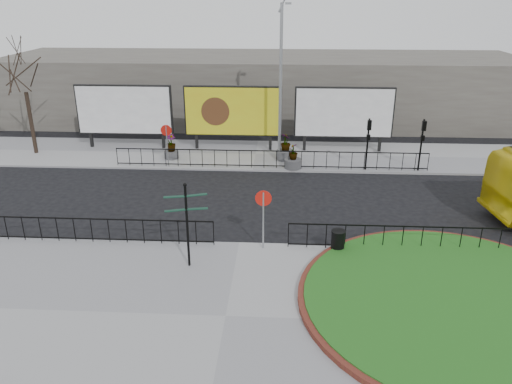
# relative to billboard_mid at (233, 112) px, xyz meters

# --- Properties ---
(ground) EXTENTS (90.00, 90.00, 0.00)m
(ground) POSITION_rel_billboard_mid_xyz_m (1.50, -12.97, -2.60)
(ground) COLOR black
(ground) RESTS_ON ground
(pavement_near) EXTENTS (30.00, 10.00, 0.12)m
(pavement_near) POSITION_rel_billboard_mid_xyz_m (1.50, -17.97, -2.54)
(pavement_near) COLOR gray
(pavement_near) RESTS_ON ground
(pavement_far) EXTENTS (44.00, 6.00, 0.12)m
(pavement_far) POSITION_rel_billboard_mid_xyz_m (1.50, -0.97, -2.54)
(pavement_far) COLOR gray
(pavement_far) RESTS_ON ground
(brick_edge) EXTENTS (10.40, 10.40, 0.18)m
(brick_edge) POSITION_rel_billboard_mid_xyz_m (9.00, -16.97, -2.39)
(brick_edge) COLOR maroon
(brick_edge) RESTS_ON pavement_near
(grass_lawn) EXTENTS (10.00, 10.00, 0.22)m
(grass_lawn) POSITION_rel_billboard_mid_xyz_m (9.00, -16.97, -2.37)
(grass_lawn) COLOR #174713
(grass_lawn) RESTS_ON pavement_near
(railing_near_left) EXTENTS (10.00, 0.10, 1.10)m
(railing_near_left) POSITION_rel_billboard_mid_xyz_m (-4.50, -13.27, -1.93)
(railing_near_left) COLOR black
(railing_near_left) RESTS_ON pavement_near
(railing_near_right) EXTENTS (9.00, 0.10, 1.10)m
(railing_near_right) POSITION_rel_billboard_mid_xyz_m (8.00, -13.27, -1.93)
(railing_near_right) COLOR black
(railing_near_right) RESTS_ON pavement_near
(railing_far) EXTENTS (18.00, 0.10, 1.10)m
(railing_far) POSITION_rel_billboard_mid_xyz_m (2.50, -3.67, -1.93)
(railing_far) COLOR black
(railing_far) RESTS_ON pavement_far
(speed_sign_far) EXTENTS (0.64, 0.07, 2.47)m
(speed_sign_far) POSITION_rel_billboard_mid_xyz_m (-3.50, -3.57, -0.68)
(speed_sign_far) COLOR gray
(speed_sign_far) RESTS_ON pavement_far
(speed_sign_near) EXTENTS (0.64, 0.07, 2.47)m
(speed_sign_near) POSITION_rel_billboard_mid_xyz_m (2.50, -13.37, -0.68)
(speed_sign_near) COLOR gray
(speed_sign_near) RESTS_ON pavement_near
(billboard_left) EXTENTS (6.20, 0.31, 4.10)m
(billboard_left) POSITION_rel_billboard_mid_xyz_m (-7.00, 0.00, 0.00)
(billboard_left) COLOR black
(billboard_left) RESTS_ON pavement_far
(billboard_mid) EXTENTS (6.20, 0.31, 4.10)m
(billboard_mid) POSITION_rel_billboard_mid_xyz_m (0.00, 0.00, 0.00)
(billboard_mid) COLOR black
(billboard_mid) RESTS_ON pavement_far
(billboard_right) EXTENTS (6.20, 0.31, 4.10)m
(billboard_right) POSITION_rel_billboard_mid_xyz_m (7.00, 0.00, 0.00)
(billboard_right) COLOR black
(billboard_right) RESTS_ON pavement_far
(lamp_post) EXTENTS (0.74, 0.18, 9.23)m
(lamp_post) POSITION_rel_billboard_mid_xyz_m (3.01, -1.97, 2.23)
(lamp_post) COLOR gray
(lamp_post) RESTS_ON pavement_far
(signal_pole_a) EXTENTS (0.22, 0.26, 3.00)m
(signal_pole_a) POSITION_rel_billboard_mid_xyz_m (8.00, -3.63, -0.50)
(signal_pole_a) COLOR black
(signal_pole_a) RESTS_ON pavement_far
(signal_pole_b) EXTENTS (0.22, 0.26, 3.00)m
(signal_pole_b) POSITION_rel_billboard_mid_xyz_m (11.00, -3.63, -0.50)
(signal_pole_b) COLOR black
(signal_pole_b) RESTS_ON pavement_far
(tree_left) EXTENTS (2.00, 2.00, 7.00)m
(tree_left) POSITION_rel_billboard_mid_xyz_m (-12.50, -1.47, 1.02)
(tree_left) COLOR #2D2119
(tree_left) RESTS_ON pavement_far
(building_backdrop) EXTENTS (40.00, 10.00, 5.00)m
(building_backdrop) POSITION_rel_billboard_mid_xyz_m (1.50, 9.03, -0.10)
(building_backdrop) COLOR #625E56
(building_backdrop) RESTS_ON ground
(fingerpost_sign) EXTENTS (1.55, 0.61, 3.31)m
(fingerpost_sign) POSITION_rel_billboard_mid_xyz_m (-0.21, -14.91, -0.48)
(fingerpost_sign) COLOR black
(fingerpost_sign) RESTS_ON pavement_near
(litter_bin) EXTENTS (0.56, 0.56, 0.93)m
(litter_bin) POSITION_rel_billboard_mid_xyz_m (5.44, -13.57, -2.01)
(litter_bin) COLOR black
(litter_bin) RESTS_ON pavement_near
(planter_a) EXTENTS (0.89, 0.89, 1.53)m
(planter_a) POSITION_rel_billboard_mid_xyz_m (-3.62, -2.14, -1.86)
(planter_a) COLOR #4C4C4F
(planter_a) RESTS_ON pavement_far
(planter_b) EXTENTS (1.09, 1.09, 1.63)m
(planter_b) POSITION_rel_billboard_mid_xyz_m (3.38, -1.97, -1.91)
(planter_b) COLOR #4C4C4F
(planter_b) RESTS_ON pavement_far
(planter_c) EXTENTS (1.01, 1.01, 1.45)m
(planter_c) POSITION_rel_billboard_mid_xyz_m (3.82, -3.54, -1.99)
(planter_c) COLOR #4C4C4F
(planter_c) RESTS_ON pavement_far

